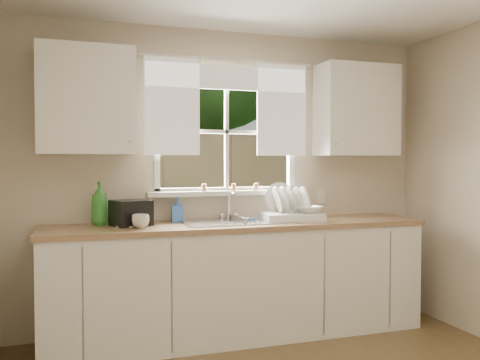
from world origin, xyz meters
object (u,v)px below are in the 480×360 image
object	(u,v)px
dish_rack	(291,211)
soap_bottle_a	(99,203)
cup	(141,221)
black_appliance	(131,213)

from	to	relation	value
dish_rack	soap_bottle_a	size ratio (longest dim) A/B	1.54
soap_bottle_a	cup	size ratio (longest dim) A/B	2.60
dish_rack	soap_bottle_a	bearing A→B (deg)	174.07
soap_bottle_a	black_appliance	size ratio (longest dim) A/B	1.26
dish_rack	cup	size ratio (longest dim) A/B	4.02
soap_bottle_a	cup	xyz separation A→B (m)	(0.27, -0.28, -0.12)
soap_bottle_a	black_appliance	distance (m)	0.26
cup	black_appliance	bearing A→B (deg)	98.76
cup	black_appliance	xyz separation A→B (m)	(-0.05, 0.17, 0.05)
soap_bottle_a	black_appliance	bearing A→B (deg)	-21.74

